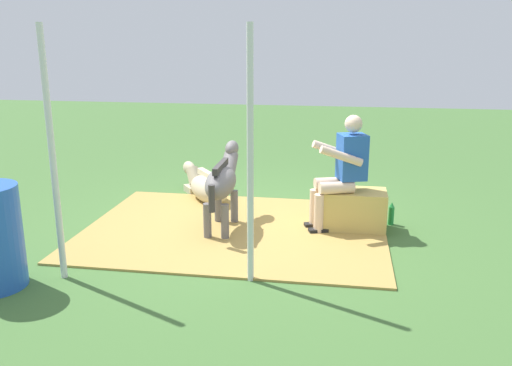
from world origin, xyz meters
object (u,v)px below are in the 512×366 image
Objects in this scene: soda_bottle at (391,214)px; tent_pole_right at (53,157)px; pony_lying at (206,187)px; tent_pole_left at (250,159)px; person_seated at (342,168)px; pony_standing at (222,181)px; hay_bale at (354,210)px.

tent_pole_right is at bearing 32.68° from soda_bottle.
pony_lying is 2.82m from tent_pole_left.
tent_pole_right is at bearing 75.40° from pony_lying.
tent_pole_right reaches higher than person_seated.
person_seated is 0.58× the size of tent_pole_right.
person_seated is 1.77m from tent_pole_left.
pony_lying is at bearing -65.86° from pony_standing.
pony_lying is at bearing -23.41° from hay_bale.
tent_pole_left is 1.76m from tent_pole_right.
person_seated is at bearing 24.20° from soda_bottle.
tent_pole_left is (0.96, 1.56, 0.92)m from hay_bale.
tent_pole_left reaches higher than person_seated.
pony_lying is 0.53× the size of tent_pole_left.
tent_pole_right is at bearing 34.51° from person_seated.
hay_bale is at bearing 27.78° from soda_bottle.
pony_lying is (1.85, -0.91, -0.56)m from person_seated.
soda_bottle is (-2.46, 0.63, -0.05)m from pony_lying.
pony_standing is 2.07m from soda_bottle.
person_seated is at bearing 12.89° from hay_bale.
person_seated is (0.16, 0.04, 0.51)m from hay_bale.
hay_bale is 0.54× the size of pony_standing.
tent_pole_left is at bearing 58.53° from hay_bale.
pony_lying is at bearing -14.40° from soda_bottle.
person_seated is at bearing -117.61° from tent_pole_left.
person_seated is 0.58× the size of tent_pole_left.
pony_standing reaches higher than soda_bottle.
soda_bottle is (-0.61, -0.27, -0.61)m from person_seated.
hay_bale is 0.54× the size of person_seated.
hay_bale is 1.57m from pony_standing.
pony_standing is at bearing 114.14° from pony_lying.
soda_bottle is 2.50m from tent_pole_left.
tent_pole_right is (2.54, 1.75, 0.41)m from person_seated.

